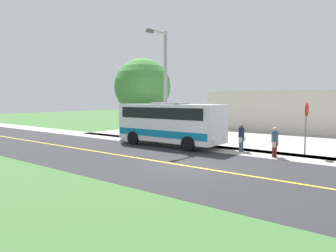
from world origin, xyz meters
name	(u,v)px	position (x,y,z in m)	size (l,w,h in m)	color
ground_plane	(186,166)	(0.00, 0.00, 0.00)	(120.00, 120.00, 0.00)	#3D6633
road_surface	(186,166)	(0.00, 0.00, 0.00)	(8.00, 100.00, 0.01)	#28282B
sidewalk	(234,151)	(-5.20, 0.00, 0.00)	(2.40, 100.00, 0.01)	#9E9991
parking_lot_surface	(315,141)	(-12.40, 3.00, 0.00)	(14.00, 36.00, 0.01)	#9E9991
road_centre_line	(186,166)	(0.00, 0.00, 0.01)	(0.16, 100.00, 0.00)	gold
shuttle_bus_front	(170,122)	(-4.51, -4.26, 1.57)	(2.68, 7.26, 2.85)	white
pedestrian_with_bags	(275,141)	(-4.60, 2.55, 0.85)	(0.72, 0.34, 1.60)	#4C1919
pedestrian_waiting	(241,137)	(-5.16, 0.44, 0.87)	(0.72, 0.34, 1.63)	#335972
stop_sign	(306,120)	(-6.10, 3.72, 1.96)	(0.76, 0.07, 2.88)	slate
street_light_pole	(164,82)	(-4.87, -5.04, 4.20)	(1.97, 0.24, 7.59)	#9E9EA3
tree_curbside	(143,87)	(-7.40, -9.30, 4.10)	(4.67, 4.67, 6.44)	brown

